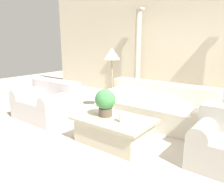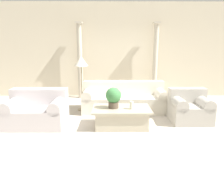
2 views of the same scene
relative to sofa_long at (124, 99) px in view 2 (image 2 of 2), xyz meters
name	(u,v)px [view 2 (image 2 of 2)]	position (x,y,z in m)	size (l,w,h in m)	color
ground_plane	(124,119)	(-0.04, -0.76, -0.32)	(16.00, 16.00, 0.00)	#BCB2A3
wall_back	(120,51)	(-0.04, 1.89, 1.28)	(10.00, 0.06, 3.20)	beige
sofa_long	(124,99)	(0.00, 0.00, 0.00)	(2.25, 0.91, 0.79)	beige
loveseat	(37,110)	(-2.03, -1.14, 0.01)	(1.28, 0.91, 0.79)	silver
coffee_table	(121,117)	(-0.13, -1.27, -0.11)	(1.27, 0.81, 0.42)	beige
potted_plant	(113,97)	(-0.31, -1.26, 0.35)	(0.34, 0.34, 0.45)	brown
pillar_candle	(132,105)	(0.08, -1.35, 0.18)	(0.08, 0.08, 0.17)	silver
floor_lamp	(81,65)	(-1.16, 0.04, 0.93)	(0.36, 0.36, 1.49)	gray
column_left	(80,60)	(-1.41, 1.59, 0.97)	(0.23, 0.23, 2.53)	beige
column_right	(155,60)	(1.14, 1.59, 0.97)	(0.23, 0.23, 2.53)	beige
armchair	(189,107)	(1.49, -0.92, 0.01)	(0.88, 0.80, 0.76)	#B7B2A8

